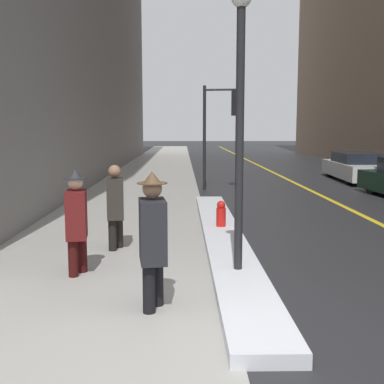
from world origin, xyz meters
name	(u,v)px	position (x,y,z in m)	size (l,w,h in m)	color
ground_plane	(239,346)	(0.00, 0.00, 0.00)	(160.00, 160.00, 0.00)	#232326
sidewalk_slab	(147,182)	(-2.00, 15.00, 0.01)	(4.00, 80.00, 0.01)	#9E9B93
road_centre_stripe	(293,182)	(4.00, 15.00, 0.00)	(0.16, 80.00, 0.00)	gold
snow_bank_curb	(223,237)	(0.23, 4.57, 0.08)	(0.75, 10.19, 0.16)	silver
lamp_post	(240,106)	(0.23, 2.16, 2.51)	(0.28, 0.28, 4.10)	black
traffic_light_near	(224,115)	(0.90, 12.46, 2.66)	(1.30, 0.36, 3.69)	black
pedestrian_trailing	(153,235)	(-0.93, 1.00, 0.93)	(0.37, 0.56, 1.69)	black
pedestrian_in_fedora	(77,218)	(-2.15, 2.43, 0.88)	(0.35, 0.53, 1.60)	#340C0C
pedestrian_nearside	(115,203)	(-1.79, 3.96, 0.86)	(0.36, 0.54, 1.55)	black
parked_car_white	(357,167)	(6.80, 15.44, 0.58)	(2.01, 4.90, 1.20)	silver
fire_hydrant	(221,218)	(0.23, 5.23, 0.35)	(0.20, 0.20, 0.70)	red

